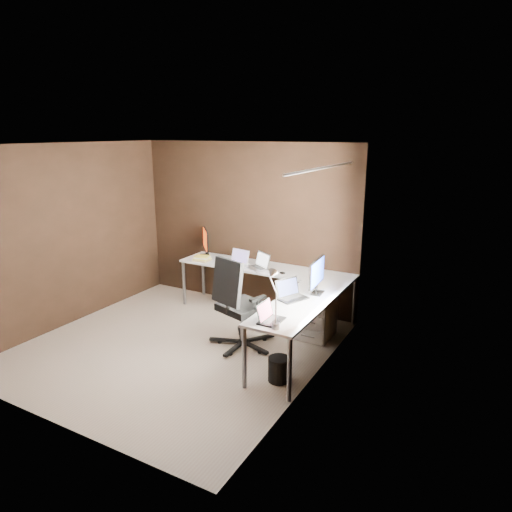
{
  "coord_description": "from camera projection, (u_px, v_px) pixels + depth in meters",
  "views": [
    {
      "loc": [
        3.43,
        -4.14,
        2.64
      ],
      "look_at": [
        0.63,
        0.95,
        1.05
      ],
      "focal_mm": 32.0,
      "sensor_mm": 36.0,
      "label": 1
    }
  ],
  "objects": [
    {
      "name": "drawer_pedestal",
      "position": [
        316.0,
        315.0,
        6.02
      ],
      "size": [
        0.42,
        0.5,
        0.6
      ],
      "primitive_type": "cube",
      "color": "white",
      "rests_on": "ground"
    },
    {
      "name": "desk_lamp",
      "position": [
        273.0,
        291.0,
        4.56
      ],
      "size": [
        0.19,
        0.22,
        0.59
      ],
      "rotation": [
        0.0,
        0.0,
        0.03
      ],
      "color": "slate",
      "rests_on": "desk"
    },
    {
      "name": "book_stack",
      "position": [
        202.0,
        258.0,
        6.96
      ],
      "size": [
        0.26,
        0.22,
        0.08
      ],
      "rotation": [
        0.0,
        0.0,
        0.13
      ],
      "color": "tan",
      "rests_on": "desk"
    },
    {
      "name": "laptop_silver",
      "position": [
        259.0,
        265.0,
        6.57
      ],
      "size": [
        0.41,
        0.38,
        0.22
      ],
      "rotation": [
        0.0,
        0.0,
        -0.54
      ],
      "color": "silver",
      "rests_on": "desk"
    },
    {
      "name": "laptop_black_small",
      "position": [
        269.0,
        317.0,
        4.74
      ],
      "size": [
        0.21,
        0.3,
        0.2
      ],
      "rotation": [
        0.0,
        0.0,
        1.58
      ],
      "color": "black",
      "rests_on": "desk"
    },
    {
      "name": "laptop_white",
      "position": [
        238.0,
        261.0,
        6.78
      ],
      "size": [
        0.34,
        0.27,
        0.21
      ],
      "rotation": [
        0.0,
        0.0,
        -0.14
      ],
      "color": "white",
      "rests_on": "desk"
    },
    {
      "name": "mouse_corner",
      "position": [
        282.0,
        273.0,
        6.31
      ],
      "size": [
        0.1,
        0.09,
        0.03
      ],
      "primitive_type": "ellipsoid",
      "rotation": [
        0.0,
        0.0,
        0.42
      ],
      "color": "black",
      "rests_on": "desk"
    },
    {
      "name": "desk",
      "position": [
        273.0,
        283.0,
        6.1
      ],
      "size": [
        2.65,
        2.25,
        0.73
      ],
      "color": "white",
      "rests_on": "ground"
    },
    {
      "name": "room",
      "position": [
        198.0,
        252.0,
        5.35
      ],
      "size": [
        3.6,
        3.6,
        2.5
      ],
      "color": "tan",
      "rests_on": "ground"
    },
    {
      "name": "monitor_right",
      "position": [
        317.0,
        274.0,
        5.51
      ],
      "size": [
        0.14,
        0.53,
        0.43
      ],
      "rotation": [
        0.0,
        0.0,
        1.64
      ],
      "color": "black",
      "rests_on": "desk"
    },
    {
      "name": "laptop_black_big",
      "position": [
        290.0,
        294.0,
        5.39
      ],
      "size": [
        0.36,
        0.41,
        0.23
      ],
      "rotation": [
        0.0,
        0.0,
        1.15
      ],
      "color": "black",
      "rests_on": "desk"
    },
    {
      "name": "mouse_left",
      "position": [
        195.0,
        259.0,
        6.98
      ],
      "size": [
        0.09,
        0.06,
        0.03
      ],
      "primitive_type": "ellipsoid",
      "rotation": [
        0.0,
        0.0,
        0.11
      ],
      "color": "black",
      "rests_on": "desk"
    },
    {
      "name": "monitor_left",
      "position": [
        206.0,
        241.0,
        7.16
      ],
      "size": [
        0.35,
        0.39,
        0.44
      ],
      "rotation": [
        0.0,
        0.0,
        -0.86
      ],
      "color": "black",
      "rests_on": "desk"
    },
    {
      "name": "wastebasket",
      "position": [
        279.0,
        369.0,
        4.97
      ],
      "size": [
        0.24,
        0.24,
        0.27
      ],
      "primitive_type": "cylinder",
      "rotation": [
        0.0,
        0.0,
        -0.02
      ],
      "color": "black",
      "rests_on": "ground"
    },
    {
      "name": "office_chair",
      "position": [
        240.0,
        321.0,
        5.72
      ],
      "size": [
        0.66,
        0.69,
        1.18
      ],
      "rotation": [
        0.0,
        0.0,
        -0.31
      ],
      "color": "black",
      "rests_on": "ground"
    }
  ]
}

